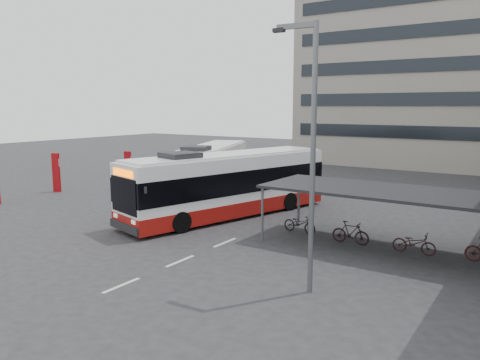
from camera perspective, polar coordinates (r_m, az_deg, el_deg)
The scene contains 10 objects.
ground at distance 22.36m, azimuth -7.11°, elevation -6.58°, with size 120.00×120.00×0.00m, color #28282B.
bike_shelter at distance 20.54m, azimuth 16.87°, elevation -3.59°, with size 10.00×4.00×2.54m.
office_block at distance 53.28m, azimuth 25.61°, elevation 15.18°, with size 30.00×15.00×25.00m, color gray.
road_markings at distance 18.62m, azimuth -7.31°, elevation -9.78°, with size 0.15×7.60×0.01m.
bus_main at distance 25.52m, azimuth -1.41°, elevation -0.61°, with size 5.92×12.80×3.71m.
bus_teal at distance 31.82m, azimuth -3.71°, elevation 1.17°, with size 6.82×12.12×3.55m.
pedestrian at distance 27.22m, azimuth -9.33°, elevation -2.19°, with size 0.55×0.36×1.50m, color black.
lamp_post at distance 14.70m, azimuth 8.52°, elevation 4.47°, with size 1.50×0.27×8.50m.
sign_totem_mid at distance 35.21m, azimuth -21.50°, elevation 0.92°, with size 0.58×0.33×2.74m.
sign_totem_north at distance 35.92m, azimuth -13.49°, elevation 1.38°, with size 0.56×0.31×2.65m.
Camera 1 is at (14.15, -16.25, 5.98)m, focal length 35.00 mm.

